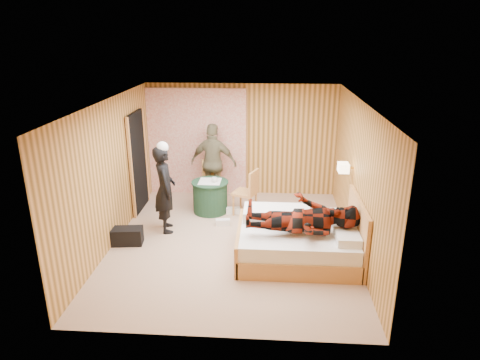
# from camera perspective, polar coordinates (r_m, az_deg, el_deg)

# --- Properties ---
(floor) EXTENTS (4.20, 5.00, 0.01)m
(floor) POSITION_cam_1_polar(r_m,az_deg,el_deg) (7.71, -0.98, -8.31)
(floor) COLOR tan
(floor) RESTS_ON ground
(ceiling) EXTENTS (4.20, 5.00, 0.01)m
(ceiling) POSITION_cam_1_polar(r_m,az_deg,el_deg) (6.91, -1.10, 10.37)
(ceiling) COLOR white
(ceiling) RESTS_ON wall_back
(wall_back) EXTENTS (4.20, 0.02, 2.50)m
(wall_back) POSITION_cam_1_polar(r_m,az_deg,el_deg) (9.61, 0.23, 5.34)
(wall_back) COLOR tan
(wall_back) RESTS_ON floor
(wall_left) EXTENTS (0.02, 5.00, 2.50)m
(wall_left) POSITION_cam_1_polar(r_m,az_deg,el_deg) (7.68, -16.86, 0.84)
(wall_left) COLOR tan
(wall_left) RESTS_ON floor
(wall_right) EXTENTS (0.02, 5.00, 2.50)m
(wall_right) POSITION_cam_1_polar(r_m,az_deg,el_deg) (7.34, 15.51, 0.14)
(wall_right) COLOR tan
(wall_right) RESTS_ON floor
(curtain) EXTENTS (2.20, 0.08, 2.40)m
(curtain) POSITION_cam_1_polar(r_m,az_deg,el_deg) (9.66, -5.74, 5.03)
(curtain) COLOR #F1E3D1
(curtain) RESTS_ON floor
(doorway) EXTENTS (0.06, 0.90, 2.05)m
(doorway) POSITION_cam_1_polar(r_m,az_deg,el_deg) (8.99, -13.46, 2.32)
(doorway) COLOR black
(doorway) RESTS_ON floor
(wall_lamp) EXTENTS (0.26, 0.24, 0.16)m
(wall_lamp) POSITION_cam_1_polar(r_m,az_deg,el_deg) (7.72, 13.64, 1.62)
(wall_lamp) COLOR gold
(wall_lamp) RESTS_ON wall_right
(bed) EXTENTS (1.97, 1.52, 1.04)m
(bed) POSITION_cam_1_polar(r_m,az_deg,el_deg) (7.18, 7.79, -7.98)
(bed) COLOR #E89D5F
(bed) RESTS_ON floor
(nightstand) EXTENTS (0.38, 0.52, 0.50)m
(nightstand) POSITION_cam_1_polar(r_m,az_deg,el_deg) (7.77, 13.12, -6.50)
(nightstand) COLOR #E89D5F
(nightstand) RESTS_ON floor
(round_table) EXTENTS (0.76, 0.76, 0.67)m
(round_table) POSITION_cam_1_polar(r_m,az_deg,el_deg) (8.84, -3.98, -2.19)
(round_table) COLOR #204732
(round_table) RESTS_ON floor
(chair_far) EXTENTS (0.53, 0.53, 0.93)m
(chair_far) POSITION_cam_1_polar(r_m,az_deg,el_deg) (9.34, -3.68, 0.33)
(chair_far) COLOR #E89D5F
(chair_far) RESTS_ON floor
(chair_near) EXTENTS (0.56, 0.56, 0.95)m
(chair_near) POSITION_cam_1_polar(r_m,az_deg,el_deg) (8.60, 1.16, -1.23)
(chair_near) COLOR #E89D5F
(chair_near) RESTS_ON floor
(duffel_bag) EXTENTS (0.56, 0.34, 0.30)m
(duffel_bag) POSITION_cam_1_polar(r_m,az_deg,el_deg) (7.85, -14.80, -7.24)
(duffel_bag) COLOR black
(duffel_bag) RESTS_ON floor
(sneaker_left) EXTENTS (0.30, 0.14, 0.13)m
(sneaker_left) POSITION_cam_1_polar(r_m,az_deg,el_deg) (8.84, -0.90, -4.08)
(sneaker_left) COLOR white
(sneaker_left) RESTS_ON floor
(sneaker_right) EXTENTS (0.29, 0.15, 0.12)m
(sneaker_right) POSITION_cam_1_polar(r_m,az_deg,el_deg) (8.32, -2.30, -5.65)
(sneaker_right) COLOR white
(sneaker_right) RESTS_ON floor
(woman_standing) EXTENTS (0.56, 0.69, 1.64)m
(woman_standing) POSITION_cam_1_polar(r_m,az_deg,el_deg) (7.96, -9.99, -1.22)
(woman_standing) COLOR black
(woman_standing) RESTS_ON floor
(man_at_table) EXTENTS (1.06, 0.58, 1.72)m
(man_at_table) POSITION_cam_1_polar(r_m,az_deg,el_deg) (9.26, -3.54, 2.27)
(man_at_table) COLOR #6D6548
(man_at_table) RESTS_ON floor
(man_on_bed) EXTENTS (0.86, 0.67, 1.77)m
(man_on_bed) POSITION_cam_1_polar(r_m,az_deg,el_deg) (6.70, 8.35, -3.95)
(man_on_bed) COLOR maroon
(man_on_bed) RESTS_ON bed
(book_lower) EXTENTS (0.23, 0.26, 0.02)m
(book_lower) POSITION_cam_1_polar(r_m,az_deg,el_deg) (7.62, 13.32, -4.96)
(book_lower) COLOR white
(book_lower) RESTS_ON nightstand
(book_upper) EXTENTS (0.19, 0.25, 0.02)m
(book_upper) POSITION_cam_1_polar(r_m,az_deg,el_deg) (7.61, 13.33, -4.82)
(book_upper) COLOR white
(book_upper) RESTS_ON nightstand
(cup_nightstand) EXTENTS (0.10, 0.10, 0.09)m
(cup_nightstand) POSITION_cam_1_polar(r_m,az_deg,el_deg) (7.76, 13.14, -4.17)
(cup_nightstand) COLOR white
(cup_nightstand) RESTS_ON nightstand
(cup_table) EXTENTS (0.15, 0.15, 0.10)m
(cup_table) POSITION_cam_1_polar(r_m,az_deg,el_deg) (8.65, -3.43, 0.03)
(cup_table) COLOR white
(cup_table) RESTS_ON round_table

